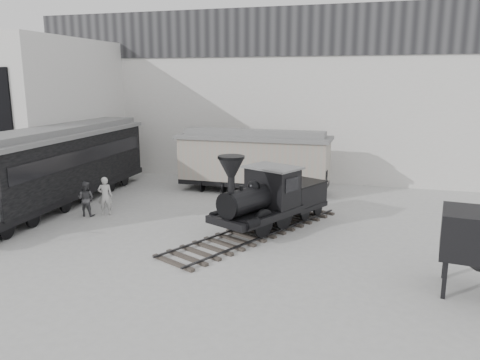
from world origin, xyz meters
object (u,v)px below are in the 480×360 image
(passenger_coach, at_px, (62,165))
(visitor_a, at_px, (105,196))
(locomotive, at_px, (268,201))
(boxcar, at_px, (254,159))
(visitor_b, at_px, (86,199))

(passenger_coach, relative_size, visitor_a, 7.55)
(passenger_coach, bearing_deg, locomotive, -8.85)
(boxcar, xyz_separation_m, visitor_a, (-5.86, -6.80, -0.98))
(passenger_coach, relative_size, visitor_b, 8.40)
(passenger_coach, height_order, visitor_a, passenger_coach)
(boxcar, distance_m, visitor_b, 9.89)
(passenger_coach, height_order, visitor_b, passenger_coach)
(boxcar, relative_size, visitor_a, 4.73)
(locomotive, distance_m, visitor_b, 9.03)
(locomotive, height_order, visitor_a, locomotive)
(visitor_a, relative_size, visitor_b, 1.11)
(passenger_coach, xyz_separation_m, visitor_b, (2.57, -1.78, -1.27))
(visitor_a, xyz_separation_m, visitor_b, (-0.80, -0.43, -0.10))
(visitor_a, distance_m, visitor_b, 0.91)
(passenger_coach, bearing_deg, boxcar, 28.75)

